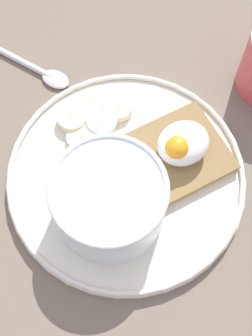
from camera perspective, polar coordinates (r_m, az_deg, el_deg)
The scene contains 11 objects.
ground_plane at distance 52.77cm, azimuth 0.00°, elevation -1.73°, with size 120.00×120.00×2.00cm, color #6E6153.
plate at distance 51.11cm, azimuth 0.00°, elevation -0.99°, with size 26.10×26.10×1.60cm.
oatmeal_bowl at distance 46.14cm, azimuth -2.06°, elevation -3.91°, with size 11.52×11.52×6.98cm.
toast_slice at distance 51.60cm, azimuth 6.70°, elevation 1.90°, with size 9.58×9.58×1.29cm.
poached_egg at distance 49.38cm, azimuth 6.88°, elevation 2.94°, with size 5.72×4.97×3.92cm.
banana_slice_front at distance 53.05cm, azimuth -2.97°, elevation 5.49°, with size 5.01×4.99×1.50cm.
banana_slice_left at distance 53.64cm, azimuth -6.54°, elevation 6.09°, with size 4.93×4.93×1.44cm.
banana_slice_back at distance 53.99cm, azimuth -0.83°, elevation 7.22°, with size 3.73×3.68×1.32cm.
banana_slice_right at distance 52.46cm, azimuth -5.29°, elevation 3.79°, with size 5.12×5.11×1.42cm.
banana_slice_inner at distance 54.57cm, azimuth -4.46°, elevation 7.77°, with size 4.60×4.59×1.15cm.
spoon at distance 59.32cm, azimuth -10.58°, elevation 11.61°, with size 7.09×10.83×0.80cm.
Camera 1 is at (-9.64, -17.07, 50.00)cm, focal length 50.00 mm.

